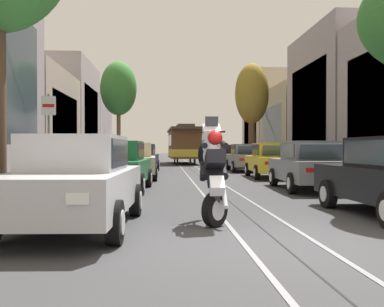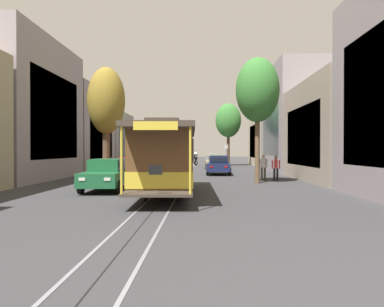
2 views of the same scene
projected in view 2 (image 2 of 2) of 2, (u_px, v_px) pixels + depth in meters
name	position (u px, v px, depth m)	size (l,w,h in m)	color
ground_plane	(181.00, 176.00, 26.39)	(160.00, 160.00, 0.00)	#38383A
trolley_track_rails	(178.00, 180.00, 23.14)	(1.14, 60.53, 0.01)	gray
building_facade_left	(334.00, 119.00, 23.18)	(5.80, 52.23, 10.07)	#BCAD93
building_facade_right	(23.00, 118.00, 23.28)	(5.28, 52.23, 9.93)	gray
parked_car_silver_near_left	(213.00, 159.00, 45.84)	(2.12, 4.41, 1.58)	#B7B7BC
parked_car_green_second_left	(215.00, 161.00, 39.35)	(2.14, 4.42, 1.58)	#1E6038
parked_car_beige_mid_left	(215.00, 162.00, 34.03)	(2.08, 4.40, 1.58)	#C1B28E
parked_car_navy_fourth_left	(219.00, 165.00, 28.34)	(2.13, 4.42, 1.58)	#19234C
parked_car_black_near_right	(167.00, 159.00, 45.20)	(2.08, 4.40, 1.58)	black
parked_car_grey_second_right	(162.00, 161.00, 39.59)	(2.12, 4.41, 1.58)	slate
parked_car_yellow_mid_right	(154.00, 162.00, 33.88)	(2.12, 4.41, 1.58)	gold
parked_car_grey_fourth_right	(146.00, 165.00, 28.28)	(2.05, 4.38, 1.58)	slate
parked_car_maroon_fifth_right	(131.00, 169.00, 22.63)	(2.13, 4.42, 1.58)	maroon
parked_car_green_sixth_right	(107.00, 174.00, 17.15)	(2.09, 4.40, 1.58)	#1E6038
street_tree_kerb_left_near	(228.00, 121.00, 44.19)	(3.33, 2.78, 8.11)	#4C3826
street_tree_kerb_left_second	(257.00, 91.00, 20.76)	(2.64, 2.83, 7.68)	brown
street_tree_kerb_right_near	(154.00, 133.00, 44.13)	(3.82, 3.32, 5.63)	brown
street_tree_kerb_right_second	(106.00, 102.00, 22.16)	(2.42, 2.41, 7.44)	brown
cable_car_trolley	(167.00, 158.00, 15.75)	(2.82, 9.17, 3.28)	brown
motorcycle_with_rider	(196.00, 158.00, 45.69)	(0.50, 1.76, 1.95)	black
pedestrian_on_left_pavement	(126.00, 162.00, 33.41)	(0.55, 0.42, 1.58)	#282D38
pedestrian_on_right_pavement	(276.00, 167.00, 22.35)	(0.55, 0.40, 1.66)	black
pedestrian_crossing_far	(263.00, 166.00, 22.57)	(0.55, 0.40, 1.73)	#4C4233
street_sign_post	(226.00, 153.00, 41.90)	(0.36, 0.07, 2.75)	slate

